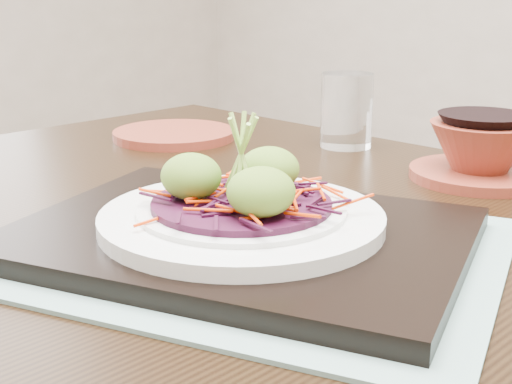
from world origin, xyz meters
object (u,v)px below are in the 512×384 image
Objects in this scene: terracotta_side_plate at (174,134)px; terracotta_bowl_set at (480,154)px; dining_table at (280,314)px; serving_tray at (242,236)px; white_plate at (242,218)px; water_glass at (347,110)px.

terracotta_bowl_set reaches higher than terracotta_side_plate.
dining_table is 0.42m from terracotta_side_plate.
serving_tray reaches higher than dining_table.
serving_tray is at bearing -102.16° from terracotta_bowl_set.
white_plate is 1.50× the size of terracotta_bowl_set.
white_plate reaches higher than serving_tray.
water_glass reaches higher than dining_table.
dining_table is at bearing 86.59° from serving_tray.
white_plate is (0.00, -0.00, 0.02)m from serving_tray.
serving_tray is 3.69× the size of water_glass.
terracotta_side_plate is 1.10× the size of terracotta_bowl_set.
white_plate is 1.37× the size of terracotta_side_plate.
dining_table is 7.62× the size of terracotta_bowl_set.
white_plate is at bearing -38.37° from terracotta_side_plate.
water_glass is (-0.14, 0.40, 0.04)m from serving_tray.
terracotta_bowl_set is (0.09, 0.27, 0.13)m from dining_table.
terracotta_side_plate is at bearing 127.50° from serving_tray.
water_glass reaches higher than serving_tray.
terracotta_side_plate is (-0.35, 0.21, 0.10)m from dining_table.
water_glass reaches higher than white_plate.
serving_tray is 0.02m from white_plate.
dining_table is 0.31m from terracotta_bowl_set.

